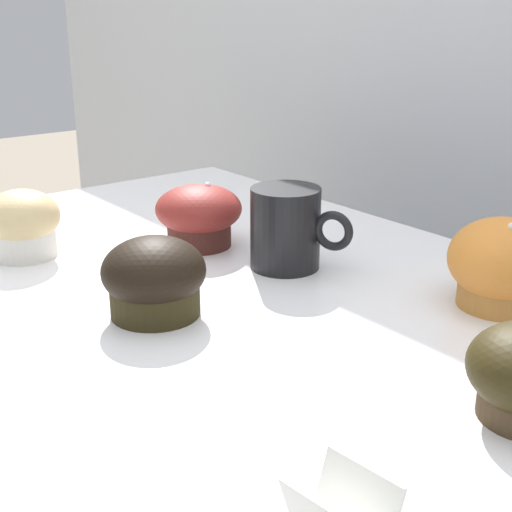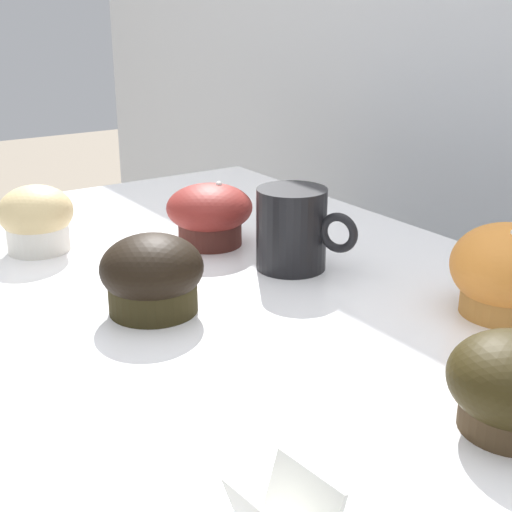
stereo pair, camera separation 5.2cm
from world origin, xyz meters
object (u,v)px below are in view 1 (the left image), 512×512
Objects in this scene: muffin_front_center at (156,279)px; muffin_back_left at (22,224)px; muffin_back_right at (503,265)px; coffee_cup at (287,226)px; muffin_front_left at (199,214)px.

muffin_back_left is at bearing -171.45° from muffin_front_center.
muffin_back_right is at bearing 55.60° from muffin_front_center.
coffee_cup is (-0.02, 0.18, 0.01)m from muffin_front_center.
muffin_back_right is 0.95× the size of coffee_cup.
coffee_cup is (0.12, 0.04, 0.01)m from muffin_front_left.
muffin_front_center is 1.13× the size of muffin_back_left.
muffin_front_left is (-0.15, 0.15, 0.00)m from muffin_front_center.
muffin_front_center is 0.94× the size of muffin_front_left.
muffin_front_left is at bearing 62.75° from muffin_back_left.
coffee_cup is at bearing 45.18° from muffin_back_left.
muffin_front_center is 0.88× the size of coffee_cup.
muffin_back_right is 0.36m from muffin_front_left.
coffee_cup is at bearing 97.38° from muffin_front_center.
muffin_front_left is 0.94× the size of coffee_cup.
muffin_front_center is 0.34m from muffin_back_right.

